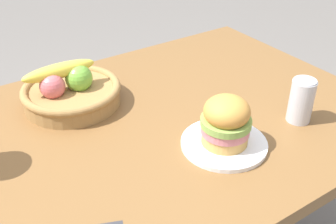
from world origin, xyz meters
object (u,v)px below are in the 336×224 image
at_px(sandwich, 226,121).
at_px(fruit_basket, 71,91).
at_px(plate, 224,143).
at_px(soda_can, 301,101).

relative_size(sandwich, fruit_basket, 0.45).
distance_m(sandwich, fruit_basket, 0.48).
xyz_separation_m(plate, fruit_basket, (-0.24, 0.41, 0.04)).
xyz_separation_m(sandwich, soda_can, (0.25, -0.02, -0.01)).
height_order(sandwich, soda_can, sandwich).
relative_size(soda_can, fruit_basket, 0.43).
bearing_deg(sandwich, fruit_basket, 120.48).
relative_size(plate, sandwich, 1.70).
bearing_deg(soda_can, fruit_basket, 138.49).
bearing_deg(sandwich, soda_can, -5.52).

